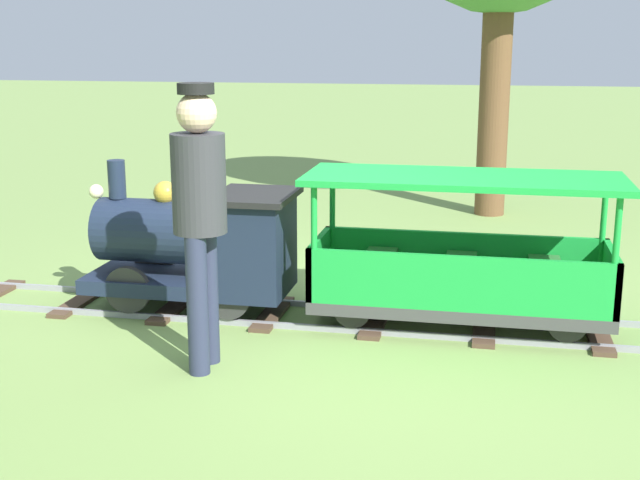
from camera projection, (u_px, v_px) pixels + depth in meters
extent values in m
plane|color=#75934C|center=(341.00, 320.00, 5.68)|extent=(60.00, 60.00, 0.00)
cube|color=gray|center=(316.00, 328.00, 5.47)|extent=(0.03, 5.70, 0.04)
cube|color=gray|center=(330.00, 306.00, 5.93)|extent=(0.03, 5.70, 0.04)
cube|color=#4C3828|center=(598.00, 335.00, 5.35)|extent=(0.72, 0.14, 0.03)
cube|color=#4C3828|center=(484.00, 327.00, 5.49)|extent=(0.72, 0.14, 0.03)
cube|color=#4C3828|center=(376.00, 320.00, 5.63)|extent=(0.72, 0.14, 0.03)
cube|color=#4C3828|center=(273.00, 314.00, 5.77)|extent=(0.72, 0.14, 0.03)
cube|color=#4C3828|center=(174.00, 307.00, 5.90)|extent=(0.72, 0.14, 0.03)
cube|color=#4C3828|center=(80.00, 301.00, 6.04)|extent=(0.72, 0.14, 0.03)
cube|color=#192338|center=(189.00, 281.00, 5.84)|extent=(0.60, 1.40, 0.10)
cylinder|color=#192338|center=(160.00, 231.00, 5.79)|extent=(0.44, 0.85, 0.44)
cylinder|color=#B7932D|center=(103.00, 228.00, 5.88)|extent=(0.37, 0.02, 0.37)
cylinder|color=#192338|center=(117.00, 179.00, 5.77)|extent=(0.12, 0.12, 0.26)
sphere|color=#B7932D|center=(165.00, 193.00, 5.72)|extent=(0.16, 0.16, 0.16)
cube|color=#192338|center=(255.00, 239.00, 5.67)|extent=(0.60, 0.45, 0.55)
cube|color=black|center=(254.00, 196.00, 5.60)|extent=(0.68, 0.53, 0.04)
sphere|color=#F2EAB2|center=(96.00, 191.00, 5.82)|extent=(0.10, 0.10, 0.10)
cylinder|color=#2D2D2D|center=(128.00, 290.00, 5.68)|extent=(0.05, 0.32, 0.32)
cylinder|color=#2D2D2D|center=(155.00, 271.00, 6.14)|extent=(0.05, 0.32, 0.32)
cylinder|color=#2D2D2D|center=(227.00, 296.00, 5.54)|extent=(0.05, 0.32, 0.32)
cylinder|color=#2D2D2D|center=(248.00, 276.00, 6.00)|extent=(0.05, 0.32, 0.32)
cube|color=#3F3F3F|center=(459.00, 302.00, 5.49)|extent=(0.68, 1.90, 0.08)
cube|color=green|center=(458.00, 284.00, 5.13)|extent=(0.04, 1.90, 0.35)
cube|color=green|center=(462.00, 258.00, 5.74)|extent=(0.04, 1.90, 0.35)
cube|color=green|center=(319.00, 263.00, 5.62)|extent=(0.68, 0.04, 0.35)
cube|color=green|center=(611.00, 278.00, 5.26)|extent=(0.68, 0.04, 0.35)
cylinder|color=green|center=(314.00, 245.00, 5.27)|extent=(0.04, 0.04, 0.75)
cylinder|color=green|center=(332.00, 224.00, 5.86)|extent=(0.04, 0.04, 0.75)
cylinder|color=green|center=(615.00, 259.00, 4.92)|extent=(0.04, 0.04, 0.75)
cylinder|color=green|center=(602.00, 235.00, 5.51)|extent=(0.04, 0.04, 0.75)
cube|color=green|center=(464.00, 179.00, 5.30)|extent=(0.78, 2.00, 0.04)
cube|color=#2D6B33|center=(545.00, 283.00, 5.35)|extent=(0.52, 0.20, 0.24)
cube|color=#2D6B33|center=(460.00, 278.00, 5.45)|extent=(0.52, 0.20, 0.24)
cube|color=#2D6B33|center=(378.00, 274.00, 5.55)|extent=(0.52, 0.20, 0.24)
cylinder|color=#262626|center=(352.00, 310.00, 5.39)|extent=(0.04, 0.24, 0.24)
cylinder|color=#262626|center=(364.00, 288.00, 5.85)|extent=(0.04, 0.24, 0.24)
cylinder|color=#262626|center=(568.00, 323.00, 5.13)|extent=(0.04, 0.24, 0.24)
cylinder|color=#262626|center=(562.00, 300.00, 5.59)|extent=(0.04, 0.24, 0.24)
cylinder|color=#282D47|center=(198.00, 306.00, 4.69)|extent=(0.12, 0.12, 0.80)
cylinder|color=#282D47|center=(208.00, 296.00, 4.86)|extent=(0.12, 0.12, 0.80)
cylinder|color=#333338|center=(199.00, 184.00, 4.62)|extent=(0.30, 0.30, 0.55)
sphere|color=beige|center=(196.00, 113.00, 4.53)|extent=(0.22, 0.22, 0.22)
cylinder|color=black|center=(196.00, 88.00, 4.50)|extent=(0.20, 0.20, 0.06)
cylinder|color=brown|center=(494.00, 101.00, 8.84)|extent=(0.32, 0.32, 2.41)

